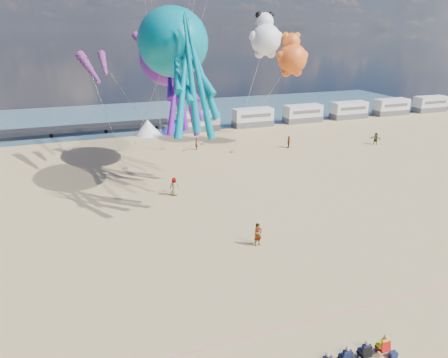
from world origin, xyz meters
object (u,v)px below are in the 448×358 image
motorhome_1 (253,117)px  windsock_left (89,68)px  beachgoer_4 (376,139)px  motorhome_3 (349,110)px  kite_octopus_purple (167,58)px  cooler_navy (393,355)px  beachgoer_0 (174,187)px  tent_blue (173,125)px  kite_teddy_orange (292,59)px  sandbag_e (163,149)px  beachgoer_3 (289,142)px  motorhome_4 (391,107)px  windsock_right (104,64)px  motorhome_2 (303,114)px  spectator_row (345,356)px  tent_white (148,127)px  windsock_mid (148,48)px  kite_octopus_teal (172,42)px  sandbag_d (203,144)px  standing_person (258,235)px  kite_panda (266,40)px  motorhome_0 (198,122)px  beachgoer_5 (196,144)px  motorhome_5 (430,104)px  sandbag_c (232,152)px

motorhome_1 → windsock_left: 30.51m
motorhome_1 → beachgoer_4: 20.03m
motorhome_3 → kite_octopus_purple: bearing=-157.8°
cooler_navy → beachgoer_0: (-5.45, 23.87, 0.76)m
motorhome_1 → cooler_navy: bearing=-105.7°
tent_blue → kite_teddy_orange: (13.41, -12.36, 10.44)m
motorhome_1 → sandbag_e: bearing=-152.9°
motorhome_1 → cooler_navy: (-13.67, -48.63, -1.35)m
beachgoer_3 → beachgoer_4: size_ratio=1.00×
motorhome_4 → windsock_right: windsock_right is taller
motorhome_2 → kite_octopus_purple: (-26.66, -14.79, 10.75)m
motorhome_3 → spectator_row: (-35.31, -48.30, -0.85)m
beachgoer_4 → kite_octopus_purple: (-28.94, 1.40, 11.43)m
kite_teddy_orange → windsock_right: kite_teddy_orange is taller
tent_white → kite_octopus_purple: kite_octopus_purple is taller
windsock_mid → kite_octopus_teal: bearing=-103.1°
motorhome_2 → tent_white: bearing=180.0°
sandbag_d → windsock_mid: bearing=-146.1°
standing_person → kite_panda: (12.16, 25.47, 13.09)m
tent_blue → sandbag_e: tent_blue is taller
standing_person → kite_octopus_teal: 19.19m
motorhome_0 → cooler_navy: size_ratio=17.37×
beachgoer_5 → kite_octopus_teal: size_ratio=0.12×
beachgoer_0 → tent_white: bearing=-75.6°
motorhome_1 → motorhome_3: (19.00, 0.00, 0.00)m
motorhome_3 → windsock_right: bearing=-164.2°
spectator_row → sandbag_e: (-0.68, 39.60, -0.54)m
cooler_navy → sandbag_d: cooler_navy is taller
motorhome_4 → spectator_row: 65.89m
beachgoer_5 → sandbag_e: bearing=-110.9°
motorhome_2 → motorhome_3: 9.50m
motorhome_5 → sandbag_e: size_ratio=13.20×
tent_white → kite_octopus_purple: 18.46m
motorhome_1 → beachgoer_3: (-0.59, -13.60, -0.68)m
beachgoer_3 → beachgoer_5: bearing=-62.4°
kite_teddy_orange → windsock_right: size_ratio=1.52×
beachgoer_3 → kite_octopus_teal: size_ratio=0.13×
beachgoer_4 → kite_panda: kite_panda is taller
sandbag_d → beachgoer_0: bearing=-115.4°
beachgoer_5 → sandbag_d: size_ratio=2.98×
spectator_row → windsock_mid: windsock_mid is taller
beachgoer_0 → motorhome_2: bearing=-121.0°
beachgoer_3 → kite_teddy_orange: bearing=-159.0°
motorhome_2 → tent_blue: 23.00m
beachgoer_0 → sandbag_e: 16.22m
motorhome_3 → windsock_left: 47.51m
motorhome_2 → sandbag_c: motorhome_2 is taller
beachgoer_5 → windsock_left: bearing=-75.6°
kite_panda → windsock_right: (-20.45, -1.21, -2.42)m
sandbag_d → sandbag_e: size_ratio=1.00×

